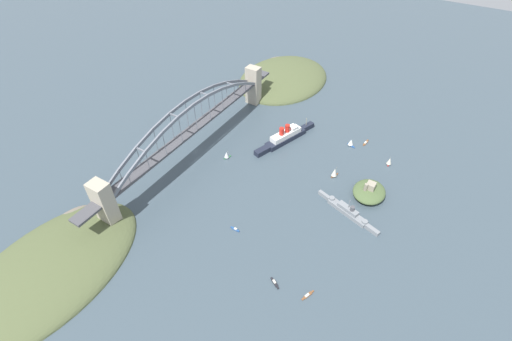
{
  "coord_description": "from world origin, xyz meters",
  "views": [
    {
      "loc": [
        237.9,
        225.13,
        260.1
      ],
      "look_at": [
        0.0,
        79.32,
        8.0
      ],
      "focal_mm": 25.64,
      "sensor_mm": 36.0,
      "label": 1
    }
  ],
  "objects_px": {
    "naval_cruiser": "(348,211)",
    "small_boat_7": "(227,155)",
    "small_boat_3": "(389,161)",
    "seaplane_taxiing_near_bridge": "(158,157)",
    "small_boat_1": "(235,229)",
    "ocean_liner": "(285,137)",
    "small_boat_0": "(308,295)",
    "small_boat_2": "(366,143)",
    "small_boat_5": "(275,283)",
    "fort_island_mid_harbor": "(369,191)",
    "small_boat_6": "(335,172)",
    "harbor_arch_bridge": "(193,130)",
    "small_boat_4": "(351,142)"
  },
  "relations": [
    {
      "from": "seaplane_taxiing_near_bridge",
      "to": "small_boat_3",
      "type": "bearing_deg",
      "value": 119.08
    },
    {
      "from": "seaplane_taxiing_near_bridge",
      "to": "small_boat_2",
      "type": "distance_m",
      "value": 236.79
    },
    {
      "from": "ocean_liner",
      "to": "small_boat_0",
      "type": "height_order",
      "value": "ocean_liner"
    },
    {
      "from": "naval_cruiser",
      "to": "small_boat_7",
      "type": "distance_m",
      "value": 143.51
    },
    {
      "from": "fort_island_mid_harbor",
      "to": "small_boat_6",
      "type": "distance_m",
      "value": 40.42
    },
    {
      "from": "fort_island_mid_harbor",
      "to": "small_boat_3",
      "type": "xyz_separation_m",
      "value": [
        -56.27,
        3.58,
        -0.48
      ]
    },
    {
      "from": "small_boat_5",
      "to": "small_boat_3",
      "type": "bearing_deg",
      "value": 169.53
    },
    {
      "from": "small_boat_5",
      "to": "naval_cruiser",
      "type": "bearing_deg",
      "value": 167.1
    },
    {
      "from": "small_boat_2",
      "to": "small_boat_0",
      "type": "bearing_deg",
      "value": 6.95
    },
    {
      "from": "fort_island_mid_harbor",
      "to": "small_boat_0",
      "type": "relative_size",
      "value": 2.99
    },
    {
      "from": "harbor_arch_bridge",
      "to": "small_boat_5",
      "type": "xyz_separation_m",
      "value": [
        98.44,
        156.94,
        -27.96
      ]
    },
    {
      "from": "harbor_arch_bridge",
      "to": "small_boat_6",
      "type": "xyz_separation_m",
      "value": [
        -42.44,
        148.71,
        -23.2
      ]
    },
    {
      "from": "small_boat_1",
      "to": "small_boat_5",
      "type": "height_order",
      "value": "small_boat_5"
    },
    {
      "from": "fort_island_mid_harbor",
      "to": "small_boat_2",
      "type": "bearing_deg",
      "value": -159.46
    },
    {
      "from": "seaplane_taxiing_near_bridge",
      "to": "small_boat_2",
      "type": "height_order",
      "value": "seaplane_taxiing_near_bridge"
    },
    {
      "from": "fort_island_mid_harbor",
      "to": "seaplane_taxiing_near_bridge",
      "type": "height_order",
      "value": "fort_island_mid_harbor"
    },
    {
      "from": "fort_island_mid_harbor",
      "to": "small_boat_1",
      "type": "xyz_separation_m",
      "value": [
        104.45,
        -88.05,
        -4.58
      ]
    },
    {
      "from": "small_boat_1",
      "to": "seaplane_taxiing_near_bridge",
      "type": "bearing_deg",
      "value": -106.66
    },
    {
      "from": "small_boat_1",
      "to": "small_boat_6",
      "type": "height_order",
      "value": "small_boat_6"
    },
    {
      "from": "small_boat_3",
      "to": "small_boat_7",
      "type": "bearing_deg",
      "value": -62.12
    },
    {
      "from": "ocean_liner",
      "to": "small_boat_0",
      "type": "xyz_separation_m",
      "value": [
        164.23,
        107.3,
        -5.21
      ]
    },
    {
      "from": "ocean_liner",
      "to": "small_boat_2",
      "type": "xyz_separation_m",
      "value": [
        -44.61,
        81.86,
        -5.18
      ]
    },
    {
      "from": "harbor_arch_bridge",
      "to": "small_boat_2",
      "type": "bearing_deg",
      "value": 125.84
    },
    {
      "from": "small_boat_7",
      "to": "small_boat_0",
      "type": "bearing_deg",
      "value": 55.11
    },
    {
      "from": "fort_island_mid_harbor",
      "to": "small_boat_1",
      "type": "distance_m",
      "value": 136.69
    },
    {
      "from": "small_boat_0",
      "to": "small_boat_3",
      "type": "xyz_separation_m",
      "value": [
        -185.12,
        8.11,
        4.17
      ]
    },
    {
      "from": "fort_island_mid_harbor",
      "to": "small_boat_6",
      "type": "relative_size",
      "value": 2.99
    },
    {
      "from": "fort_island_mid_harbor",
      "to": "small_boat_7",
      "type": "height_order",
      "value": "fort_island_mid_harbor"
    },
    {
      "from": "ocean_liner",
      "to": "small_boat_0",
      "type": "bearing_deg",
      "value": 33.16
    },
    {
      "from": "naval_cruiser",
      "to": "small_boat_7",
      "type": "height_order",
      "value": "naval_cruiser"
    },
    {
      "from": "harbor_arch_bridge",
      "to": "small_boat_4",
      "type": "height_order",
      "value": "harbor_arch_bridge"
    },
    {
      "from": "ocean_liner",
      "to": "small_boat_7",
      "type": "bearing_deg",
      "value": -33.17
    },
    {
      "from": "harbor_arch_bridge",
      "to": "fort_island_mid_harbor",
      "type": "distance_m",
      "value": 192.86
    },
    {
      "from": "small_boat_0",
      "to": "small_boat_7",
      "type": "bearing_deg",
      "value": -124.89
    },
    {
      "from": "small_boat_3",
      "to": "small_boat_6",
      "type": "height_order",
      "value": "small_boat_6"
    },
    {
      "from": "seaplane_taxiing_near_bridge",
      "to": "small_boat_1",
      "type": "distance_m",
      "value": 133.95
    },
    {
      "from": "small_boat_2",
      "to": "small_boat_7",
      "type": "relative_size",
      "value": 1.36
    },
    {
      "from": "fort_island_mid_harbor",
      "to": "small_boat_6",
      "type": "bearing_deg",
      "value": -101.53
    },
    {
      "from": "fort_island_mid_harbor",
      "to": "small_boat_0",
      "type": "distance_m",
      "value": 129.01
    },
    {
      "from": "harbor_arch_bridge",
      "to": "seaplane_taxiing_near_bridge",
      "type": "relative_size",
      "value": 30.32
    },
    {
      "from": "harbor_arch_bridge",
      "to": "small_boat_5",
      "type": "distance_m",
      "value": 187.36
    },
    {
      "from": "harbor_arch_bridge",
      "to": "small_boat_5",
      "type": "height_order",
      "value": "harbor_arch_bridge"
    },
    {
      "from": "seaplane_taxiing_near_bridge",
      "to": "small_boat_0",
      "type": "bearing_deg",
      "value": 73.49
    },
    {
      "from": "harbor_arch_bridge",
      "to": "small_boat_7",
      "type": "height_order",
      "value": "harbor_arch_bridge"
    },
    {
      "from": "seaplane_taxiing_near_bridge",
      "to": "small_boat_7",
      "type": "xyz_separation_m",
      "value": [
        -40.02,
        64.39,
        2.39
      ]
    },
    {
      "from": "harbor_arch_bridge",
      "to": "small_boat_0",
      "type": "xyz_separation_m",
      "value": [
        94.49,
        183.79,
        -28.11
      ]
    },
    {
      "from": "small_boat_1",
      "to": "small_boat_7",
      "type": "relative_size",
      "value": 0.99
    },
    {
      "from": "ocean_liner",
      "to": "small_boat_6",
      "type": "height_order",
      "value": "ocean_liner"
    },
    {
      "from": "small_boat_3",
      "to": "small_boat_7",
      "type": "relative_size",
      "value": 1.07
    },
    {
      "from": "small_boat_3",
      "to": "small_boat_5",
      "type": "bearing_deg",
      "value": -10.47
    }
  ]
}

